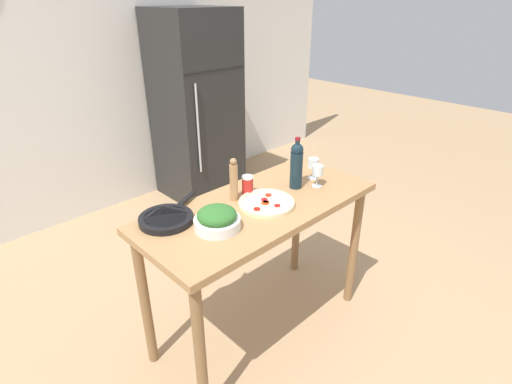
{
  "coord_description": "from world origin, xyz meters",
  "views": [
    {
      "loc": [
        -1.38,
        -1.4,
        1.97
      ],
      "look_at": [
        0.0,
        0.03,
        0.98
      ],
      "focal_mm": 28.0,
      "sensor_mm": 36.0,
      "label": 1
    }
  ],
  "objects_px": {
    "refrigerator": "(196,108)",
    "pepper_mill": "(234,180)",
    "wine_glass_far": "(313,164)",
    "wine_bottle": "(296,164)",
    "salad_bowl": "(217,219)",
    "homemade_pizza": "(267,203)",
    "wine_glass_near": "(318,172)",
    "salt_canister": "(248,185)",
    "cast_iron_skillet": "(166,219)"
  },
  "relations": [
    {
      "from": "wine_bottle",
      "to": "wine_glass_near",
      "type": "distance_m",
      "value": 0.14
    },
    {
      "from": "wine_glass_far",
      "to": "salt_canister",
      "type": "relative_size",
      "value": 1.15
    },
    {
      "from": "refrigerator",
      "to": "wine_glass_far",
      "type": "bearing_deg",
      "value": -104.39
    },
    {
      "from": "wine_bottle",
      "to": "salad_bowl",
      "type": "distance_m",
      "value": 0.65
    },
    {
      "from": "refrigerator",
      "to": "wine_glass_far",
      "type": "relative_size",
      "value": 13.8
    },
    {
      "from": "homemade_pizza",
      "to": "pepper_mill",
      "type": "bearing_deg",
      "value": 116.15
    },
    {
      "from": "wine_glass_far",
      "to": "pepper_mill",
      "type": "bearing_deg",
      "value": 167.2
    },
    {
      "from": "wine_glass_far",
      "to": "salad_bowl",
      "type": "relative_size",
      "value": 0.58
    },
    {
      "from": "salad_bowl",
      "to": "wine_glass_far",
      "type": "bearing_deg",
      "value": 3.44
    },
    {
      "from": "wine_bottle",
      "to": "wine_glass_far",
      "type": "bearing_deg",
      "value": 2.71
    },
    {
      "from": "wine_bottle",
      "to": "cast_iron_skillet",
      "type": "bearing_deg",
      "value": 166.42
    },
    {
      "from": "refrigerator",
      "to": "salt_canister",
      "type": "xyz_separation_m",
      "value": [
        -0.93,
        -1.77,
        0.04
      ]
    },
    {
      "from": "refrigerator",
      "to": "pepper_mill",
      "type": "height_order",
      "value": "refrigerator"
    },
    {
      "from": "wine_bottle",
      "to": "salt_canister",
      "type": "bearing_deg",
      "value": 155.39
    },
    {
      "from": "refrigerator",
      "to": "salt_canister",
      "type": "height_order",
      "value": "refrigerator"
    },
    {
      "from": "salad_bowl",
      "to": "salt_canister",
      "type": "xyz_separation_m",
      "value": [
        0.36,
        0.17,
        0.01
      ]
    },
    {
      "from": "refrigerator",
      "to": "pepper_mill",
      "type": "bearing_deg",
      "value": -120.41
    },
    {
      "from": "wine_glass_near",
      "to": "refrigerator",
      "type": "bearing_deg",
      "value": 74.31
    },
    {
      "from": "pepper_mill",
      "to": "salt_canister",
      "type": "height_order",
      "value": "pepper_mill"
    },
    {
      "from": "wine_glass_far",
      "to": "wine_bottle",
      "type": "bearing_deg",
      "value": -177.29
    },
    {
      "from": "wine_glass_near",
      "to": "wine_glass_far",
      "type": "xyz_separation_m",
      "value": [
        0.07,
        0.09,
        0.0
      ]
    },
    {
      "from": "refrigerator",
      "to": "wine_bottle",
      "type": "height_order",
      "value": "refrigerator"
    },
    {
      "from": "refrigerator",
      "to": "pepper_mill",
      "type": "distance_m",
      "value": 2.04
    },
    {
      "from": "wine_glass_near",
      "to": "salt_canister",
      "type": "distance_m",
      "value": 0.44
    },
    {
      "from": "wine_bottle",
      "to": "salt_canister",
      "type": "xyz_separation_m",
      "value": [
        -0.28,
        0.13,
        -0.09
      ]
    },
    {
      "from": "wine_glass_far",
      "to": "salad_bowl",
      "type": "xyz_separation_m",
      "value": [
        -0.81,
        -0.05,
        -0.05
      ]
    },
    {
      "from": "wine_glass_far",
      "to": "salad_bowl",
      "type": "height_order",
      "value": "wine_glass_far"
    },
    {
      "from": "wine_glass_far",
      "to": "pepper_mill",
      "type": "relative_size",
      "value": 0.54
    },
    {
      "from": "wine_bottle",
      "to": "wine_glass_far",
      "type": "distance_m",
      "value": 0.18
    },
    {
      "from": "wine_bottle",
      "to": "homemade_pizza",
      "type": "bearing_deg",
      "value": -171.96
    },
    {
      "from": "wine_bottle",
      "to": "salt_canister",
      "type": "distance_m",
      "value": 0.32
    },
    {
      "from": "salad_bowl",
      "to": "cast_iron_skillet",
      "type": "height_order",
      "value": "salad_bowl"
    },
    {
      "from": "wine_glass_far",
      "to": "salad_bowl",
      "type": "bearing_deg",
      "value": -176.56
    },
    {
      "from": "wine_glass_far",
      "to": "salt_canister",
      "type": "distance_m",
      "value": 0.47
    },
    {
      "from": "wine_glass_near",
      "to": "homemade_pizza",
      "type": "relative_size",
      "value": 0.43
    },
    {
      "from": "wine_glass_near",
      "to": "wine_glass_far",
      "type": "distance_m",
      "value": 0.11
    },
    {
      "from": "pepper_mill",
      "to": "salad_bowl",
      "type": "height_order",
      "value": "pepper_mill"
    },
    {
      "from": "salad_bowl",
      "to": "homemade_pizza",
      "type": "height_order",
      "value": "salad_bowl"
    },
    {
      "from": "refrigerator",
      "to": "salad_bowl",
      "type": "relative_size",
      "value": 8.01
    },
    {
      "from": "salt_canister",
      "to": "refrigerator",
      "type": "bearing_deg",
      "value": 62.11
    },
    {
      "from": "refrigerator",
      "to": "cast_iron_skillet",
      "type": "relative_size",
      "value": 4.47
    },
    {
      "from": "salt_canister",
      "to": "cast_iron_skillet",
      "type": "height_order",
      "value": "salt_canister"
    },
    {
      "from": "refrigerator",
      "to": "homemade_pizza",
      "type": "relative_size",
      "value": 5.97
    },
    {
      "from": "pepper_mill",
      "to": "homemade_pizza",
      "type": "xyz_separation_m",
      "value": [
        0.09,
        -0.17,
        -0.11
      ]
    },
    {
      "from": "refrigerator",
      "to": "homemade_pizza",
      "type": "xyz_separation_m",
      "value": [
        -0.95,
        -1.93,
        -0.0
      ]
    },
    {
      "from": "refrigerator",
      "to": "wine_bottle",
      "type": "relative_size",
      "value": 5.92
    },
    {
      "from": "homemade_pizza",
      "to": "cast_iron_skillet",
      "type": "relative_size",
      "value": 0.75
    },
    {
      "from": "wine_glass_near",
      "to": "salt_canister",
      "type": "bearing_deg",
      "value": 151.22
    },
    {
      "from": "pepper_mill",
      "to": "homemade_pizza",
      "type": "distance_m",
      "value": 0.22
    },
    {
      "from": "refrigerator",
      "to": "homemade_pizza",
      "type": "distance_m",
      "value": 2.15
    }
  ]
}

